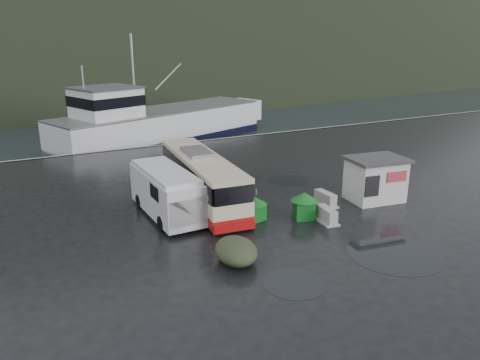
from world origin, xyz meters
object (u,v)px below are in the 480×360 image
coach_bus (202,201)px  fishing_trawler (162,129)px  waste_bin_right (255,220)px  jersey_barrier_b (326,222)px  dome_tent (236,261)px  jersey_barrier_a (325,205)px  waste_bin_left (303,218)px  ticket_kiosk (373,200)px  white_van (167,215)px

coach_bus → fishing_trawler: bearing=82.6°
waste_bin_right → jersey_barrier_b: bearing=-31.9°
jersey_barrier_b → dome_tent: bearing=-163.6°
dome_tent → jersey_barrier_b: 6.75m
jersey_barrier_a → fishing_trawler: fishing_trawler is taller
dome_tent → fishing_trawler: size_ratio=0.09×
dome_tent → jersey_barrier_a: (8.00, 4.04, 0.00)m
waste_bin_left → coach_bus: bearing=127.6°
jersey_barrier_a → dome_tent: bearing=-153.2°
dome_tent → ticket_kiosk: ticket_kiosk is taller
white_van → waste_bin_left: white_van is taller
dome_tent → jersey_barrier_a: bearing=26.8°
coach_bus → jersey_barrier_a: 7.46m
white_van → waste_bin_right: 5.02m
waste_bin_left → jersey_barrier_b: 1.29m
fishing_trawler → jersey_barrier_b: bearing=-110.8°
waste_bin_left → ticket_kiosk: size_ratio=0.44×
coach_bus → waste_bin_right: bearing=-65.7°
dome_tent → ticket_kiosk: (11.29, 3.47, 0.00)m
coach_bus → jersey_barrier_b: 7.78m
white_van → waste_bin_right: bearing=-36.3°
dome_tent → jersey_barrier_b: dome_tent is taller
coach_bus → dome_tent: size_ratio=4.16×
white_van → waste_bin_right: white_van is taller
jersey_barrier_a → ticket_kiosk: bearing=-9.9°
jersey_barrier_a → waste_bin_right: bearing=-179.2°
jersey_barrier_b → coach_bus: bearing=127.7°
waste_bin_left → waste_bin_right: size_ratio=1.14×
coach_bus → dome_tent: 8.23m
waste_bin_right → ticket_kiosk: (8.14, -0.50, 0.00)m
coach_bus → jersey_barrier_a: size_ratio=6.52×
coach_bus → white_van: (-2.69, -1.23, 0.00)m
dome_tent → fishing_trawler: 32.07m
dome_tent → jersey_barrier_b: (6.47, 1.90, 0.00)m
white_van → waste_bin_right: size_ratio=4.88×
jersey_barrier_b → ticket_kiosk: bearing=18.0°
waste_bin_right → jersey_barrier_a: (4.85, 0.07, 0.00)m
white_van → coach_bus: bearing=22.9°
ticket_kiosk → jersey_barrier_a: bearing=177.5°
ticket_kiosk → jersey_barrier_a: (-3.29, 0.57, 0.00)m
coach_bus → waste_bin_left: 6.48m
coach_bus → jersey_barrier_b: coach_bus is taller
waste_bin_right → coach_bus: bearing=109.4°
white_van → fishing_trawler: fishing_trawler is taller
coach_bus → waste_bin_left: (3.96, -5.14, 0.00)m
coach_bus → dome_tent: (-1.71, -8.05, 0.00)m
white_van → dome_tent: 6.89m
dome_tent → fishing_trawler: fishing_trawler is taller
waste_bin_right → dome_tent: (-3.15, -3.97, 0.00)m
waste_bin_right → fishing_trawler: (3.63, 27.37, 0.00)m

